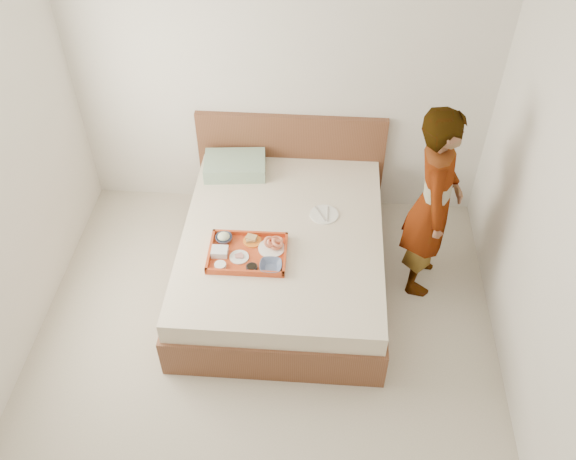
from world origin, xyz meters
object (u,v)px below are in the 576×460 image
(bed, at_px, (283,255))
(dinner_plate, at_px, (324,215))
(tray, at_px, (248,253))
(person, at_px, (433,204))

(bed, relative_size, dinner_plate, 8.78)
(tray, relative_size, person, 0.35)
(bed, xyz_separation_m, person, (1.12, 0.08, 0.56))
(dinner_plate, xyz_separation_m, person, (0.81, -0.13, 0.29))
(bed, height_order, dinner_plate, dinner_plate)
(bed, distance_m, person, 1.26)
(bed, bearing_deg, dinner_plate, 34.16)
(person, bearing_deg, tray, 113.00)
(bed, distance_m, tray, 0.46)
(bed, bearing_deg, tray, -131.71)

